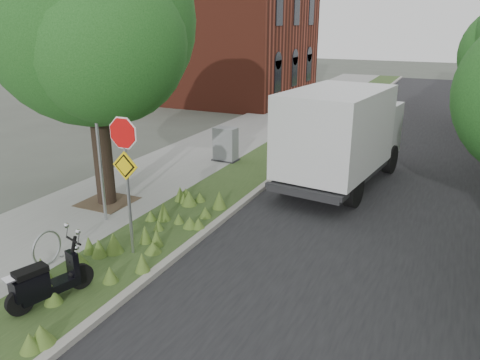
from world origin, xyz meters
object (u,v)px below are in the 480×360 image
at_px(scooter_far, 41,286).
at_px(utility_cabinet, 226,145).
at_px(sign_assembly, 125,158).
at_px(box_truck, 342,132).

bearing_deg(scooter_far, utility_cabinet, 97.12).
bearing_deg(sign_assembly, scooter_far, -95.40).
relative_size(box_truck, utility_cabinet, 4.97).
xyz_separation_m(box_truck, utility_cabinet, (-4.41, 0.58, -1.03)).
relative_size(sign_assembly, utility_cabinet, 2.60).
bearing_deg(scooter_far, sign_assembly, 84.60).
distance_m(scooter_far, utility_cabinet, 9.89).
relative_size(scooter_far, box_truck, 0.27).
relative_size(scooter_far, utility_cabinet, 1.33).
distance_m(sign_assembly, utility_cabinet, 7.78).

